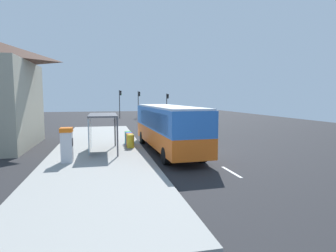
# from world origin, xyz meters

# --- Properties ---
(ground_plane) EXTENTS (56.00, 92.00, 0.04)m
(ground_plane) POSITION_xyz_m (0.00, 14.00, -0.02)
(ground_plane) COLOR #262628
(sidewalk_platform) EXTENTS (6.20, 30.00, 0.18)m
(sidewalk_platform) POSITION_xyz_m (-6.40, 2.00, 0.09)
(sidewalk_platform) COLOR #999993
(sidewalk_platform) RESTS_ON ground
(lane_stripe_seg_0) EXTENTS (0.16, 2.20, 0.01)m
(lane_stripe_seg_0) POSITION_xyz_m (0.25, -6.00, 0.01)
(lane_stripe_seg_0) COLOR silver
(lane_stripe_seg_0) RESTS_ON ground
(lane_stripe_seg_1) EXTENTS (0.16, 2.20, 0.01)m
(lane_stripe_seg_1) POSITION_xyz_m (0.25, -1.00, 0.01)
(lane_stripe_seg_1) COLOR silver
(lane_stripe_seg_1) RESTS_ON ground
(lane_stripe_seg_2) EXTENTS (0.16, 2.20, 0.01)m
(lane_stripe_seg_2) POSITION_xyz_m (0.25, 4.00, 0.01)
(lane_stripe_seg_2) COLOR silver
(lane_stripe_seg_2) RESTS_ON ground
(lane_stripe_seg_3) EXTENTS (0.16, 2.20, 0.01)m
(lane_stripe_seg_3) POSITION_xyz_m (0.25, 9.00, 0.01)
(lane_stripe_seg_3) COLOR silver
(lane_stripe_seg_3) RESTS_ON ground
(lane_stripe_seg_4) EXTENTS (0.16, 2.20, 0.01)m
(lane_stripe_seg_4) POSITION_xyz_m (0.25, 14.00, 0.01)
(lane_stripe_seg_4) COLOR silver
(lane_stripe_seg_4) RESTS_ON ground
(lane_stripe_seg_5) EXTENTS (0.16, 2.20, 0.01)m
(lane_stripe_seg_5) POSITION_xyz_m (0.25, 19.00, 0.01)
(lane_stripe_seg_5) COLOR silver
(lane_stripe_seg_5) RESTS_ON ground
(lane_stripe_seg_6) EXTENTS (0.16, 2.20, 0.01)m
(lane_stripe_seg_6) POSITION_xyz_m (0.25, 24.00, 0.01)
(lane_stripe_seg_6) COLOR silver
(lane_stripe_seg_6) RESTS_ON ground
(lane_stripe_seg_7) EXTENTS (0.16, 2.20, 0.01)m
(lane_stripe_seg_7) POSITION_xyz_m (0.25, 29.00, 0.01)
(lane_stripe_seg_7) COLOR silver
(lane_stripe_seg_7) RESTS_ON ground
(bus) EXTENTS (2.90, 11.09, 3.21)m
(bus) POSITION_xyz_m (-1.71, 0.06, 1.84)
(bus) COLOR orange
(bus) RESTS_ON ground
(white_van) EXTENTS (2.24, 5.29, 2.30)m
(white_van) POSITION_xyz_m (2.20, 25.06, 1.34)
(white_van) COLOR silver
(white_van) RESTS_ON ground
(sedan_near) EXTENTS (1.92, 4.44, 1.52)m
(sedan_near) POSITION_xyz_m (2.30, 37.83, 0.79)
(sedan_near) COLOR #B7B7BC
(sedan_near) RESTS_ON ground
(sedan_far) EXTENTS (1.99, 4.47, 1.52)m
(sedan_far) POSITION_xyz_m (2.30, 30.21, 0.79)
(sedan_far) COLOR navy
(sedan_far) RESTS_ON ground
(ticket_machine) EXTENTS (0.66, 0.76, 1.94)m
(ticket_machine) POSITION_xyz_m (-8.09, -2.58, 1.17)
(ticket_machine) COLOR silver
(ticket_machine) RESTS_ON sidewalk_platform
(recycling_bin_yellow) EXTENTS (0.52, 0.52, 0.95)m
(recycling_bin_yellow) POSITION_xyz_m (-4.20, 1.13, 0.66)
(recycling_bin_yellow) COLOR yellow
(recycling_bin_yellow) RESTS_ON sidewalk_platform
(recycling_bin_orange) EXTENTS (0.52, 0.52, 0.95)m
(recycling_bin_orange) POSITION_xyz_m (-4.20, 1.83, 0.66)
(recycling_bin_orange) COLOR orange
(recycling_bin_orange) RESTS_ON sidewalk_platform
(recycling_bin_blue) EXTENTS (0.52, 0.52, 0.95)m
(recycling_bin_blue) POSITION_xyz_m (-4.20, 2.53, 0.66)
(recycling_bin_blue) COLOR blue
(recycling_bin_blue) RESTS_ON sidewalk_platform
(recycling_bin_green) EXTENTS (0.52, 0.52, 0.95)m
(recycling_bin_green) POSITION_xyz_m (-4.20, 3.23, 0.66)
(recycling_bin_green) COLOR green
(recycling_bin_green) RESTS_ON sidewalk_platform
(traffic_light_near_side) EXTENTS (0.49, 0.28, 4.52)m
(traffic_light_near_side) POSITION_xyz_m (5.51, 32.13, 3.03)
(traffic_light_near_side) COLOR #2D2D2D
(traffic_light_near_side) RESTS_ON ground
(traffic_light_far_side) EXTENTS (0.49, 0.28, 5.10)m
(traffic_light_far_side) POSITION_xyz_m (-3.10, 32.93, 3.39)
(traffic_light_far_side) COLOR #2D2D2D
(traffic_light_far_side) RESTS_ON ground
(traffic_light_median) EXTENTS (0.49, 0.28, 4.96)m
(traffic_light_median) POSITION_xyz_m (0.40, 33.73, 3.30)
(traffic_light_median) COLOR #2D2D2D
(traffic_light_median) RESTS_ON ground
(bus_shelter) EXTENTS (1.80, 4.00, 2.50)m
(bus_shelter) POSITION_xyz_m (-6.41, 0.22, 2.10)
(bus_shelter) COLOR #4C4C51
(bus_shelter) RESTS_ON sidewalk_platform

